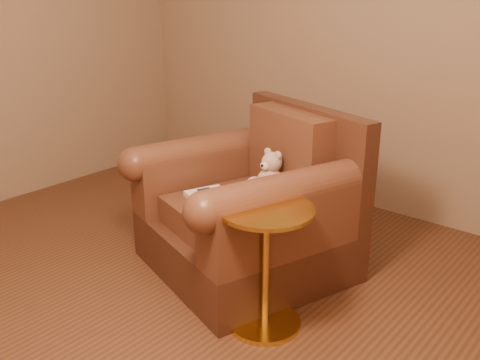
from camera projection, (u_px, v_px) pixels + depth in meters
The scene contains 5 objects.
floor at pixel (147, 308), 2.79m from camera, with size 4.00×4.00×0.00m, color #58321E.
armchair at pixel (252, 210), 3.10m from camera, with size 1.28×1.24×0.93m.
teddy_bear at pixel (269, 178), 3.04m from camera, with size 0.20×0.23×0.28m.
guidebook at pixel (215, 200), 2.97m from camera, with size 0.43×0.35×0.03m.
side_table at pixel (265, 264), 2.53m from camera, with size 0.45×0.45×0.63m.
Camera 1 is at (1.90, -1.52, 1.58)m, focal length 40.00 mm.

